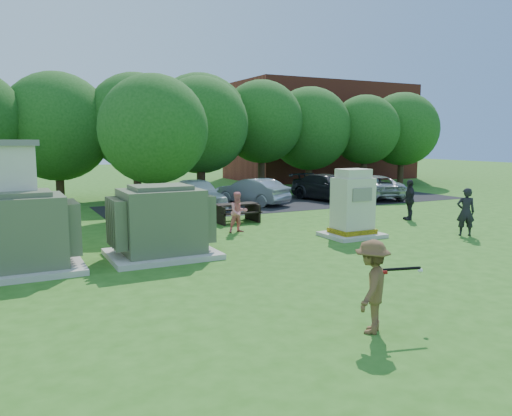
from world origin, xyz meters
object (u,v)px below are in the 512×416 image
picnic_table (236,210)px  generator_cabinet (353,207)px  person_walking_right (409,200)px  car_white (198,194)px  transformer_left (19,234)px  batter (372,286)px  car_silver_b (372,187)px  transformer_right (161,223)px  person_by_generator (466,212)px  car_silver_a (252,191)px  person_at_picnic (238,212)px  car_dark (330,188)px

picnic_table → generator_cabinet: bearing=-63.7°
person_walking_right → car_white: size_ratio=0.38×
transformer_left → picnic_table: (8.14, 4.54, -0.49)m
batter → car_silver_b: batter is taller
transformer_right → person_by_generator: bearing=-9.8°
car_silver_b → car_white: bearing=14.7°
generator_cabinet → car_silver_b: size_ratio=0.49×
transformer_right → transformer_left: bearing=180.0°
person_by_generator → car_silver_b: 11.28m
car_white → car_silver_b: 10.51m
generator_cabinet → car_silver_a: bearing=85.1°
transformer_right → car_white: 9.84m
transformer_right → car_silver_a: 11.98m
picnic_table → batter: (-2.82, -11.78, 0.35)m
person_at_picnic → person_walking_right: size_ratio=0.87×
car_white → person_by_generator: bearing=-59.5°
person_by_generator → person_walking_right: size_ratio=1.00×
car_white → car_dark: (7.73, -0.08, -0.03)m
generator_cabinet → person_at_picnic: (-3.18, 2.53, -0.29)m
transformer_right → generator_cabinet: bearing=-1.0°
batter → car_silver_a: bearing=-148.0°
transformer_left → car_white: transformer_left is taller
batter → car_white: 16.28m
picnic_table → batter: 12.11m
transformer_left → person_at_picnic: size_ratio=2.02×
picnic_table → car_dark: 8.74m
batter → car_silver_a: batter is taller
person_by_generator → person_walking_right: bearing=-67.1°
picnic_table → person_by_generator: (5.93, -6.33, 0.37)m
person_walking_right → car_silver_b: bearing=178.8°
car_dark → car_silver_b: car_dark is taller
car_silver_a → transformer_left: bearing=16.7°
person_at_picnic → car_silver_a: (3.99, 6.89, -0.06)m
batter → transformer_right: bearing=-115.7°
picnic_table → person_walking_right: person_walking_right is taller
person_by_generator → person_walking_right: 3.63m
transformer_right → car_white: transformer_right is taller
transformer_right → person_walking_right: bearing=8.9°
car_silver_a → car_dark: bearing=150.0°
person_at_picnic → car_dark: person_at_picnic is taller
picnic_table → person_by_generator: 8.68m
transformer_left → generator_cabinet: (10.44, -0.12, 0.06)m
car_dark → car_silver_a: bearing=161.8°
car_silver_a → car_silver_b: 7.38m
transformer_left → picnic_table: bearing=29.1°
generator_cabinet → car_white: bearing=104.8°
batter → car_dark: batter is taller
picnic_table → person_at_picnic: (-0.87, -2.13, 0.26)m
person_at_picnic → person_by_generator: bearing=-32.5°
generator_cabinet → car_silver_a: (0.81, 9.42, -0.35)m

